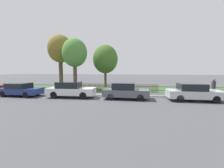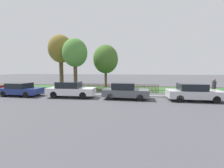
{
  "view_description": "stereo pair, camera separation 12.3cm",
  "coord_description": "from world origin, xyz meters",
  "px_view_note": "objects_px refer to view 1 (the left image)",
  "views": [
    {
      "loc": [
        3.35,
        -14.44,
        2.66
      ],
      "look_at": [
        1.08,
        0.96,
        1.1
      ],
      "focal_mm": 24.0,
      "sensor_mm": 36.0,
      "label": 1
    },
    {
      "loc": [
        3.47,
        -14.42,
        2.66
      ],
      "look_at": [
        1.08,
        0.96,
        1.1
      ],
      "focal_mm": 24.0,
      "sensor_mm": 36.0,
      "label": 2
    }
  ],
  "objects_px": {
    "covered_motorcycle": "(118,88)",
    "pedestrian_near_fence": "(213,87)",
    "parked_car_white_van": "(193,92)",
    "tree_mid_park": "(105,59)",
    "tree_nearest_kerb": "(60,49)",
    "tree_behind_motorcycle": "(75,53)",
    "parked_car_navy_estate": "(71,90)",
    "parked_car_black_saloon": "(21,89)",
    "parked_car_red_compact": "(125,91)"
  },
  "relations": [
    {
      "from": "covered_motorcycle",
      "to": "pedestrian_near_fence",
      "type": "relative_size",
      "value": 1.12
    },
    {
      "from": "parked_car_black_saloon",
      "to": "parked_car_white_van",
      "type": "height_order",
      "value": "parked_car_white_van"
    },
    {
      "from": "tree_behind_motorcycle",
      "to": "tree_mid_park",
      "type": "height_order",
      "value": "tree_behind_motorcycle"
    },
    {
      "from": "parked_car_white_van",
      "to": "tree_nearest_kerb",
      "type": "bearing_deg",
      "value": 154.58
    },
    {
      "from": "covered_motorcycle",
      "to": "tree_mid_park",
      "type": "distance_m",
      "value": 7.0
    },
    {
      "from": "parked_car_white_van",
      "to": "covered_motorcycle",
      "type": "xyz_separation_m",
      "value": [
        -6.57,
        2.52,
        -0.12
      ]
    },
    {
      "from": "covered_motorcycle",
      "to": "pedestrian_near_fence",
      "type": "height_order",
      "value": "pedestrian_near_fence"
    },
    {
      "from": "parked_car_navy_estate",
      "to": "parked_car_white_van",
      "type": "bearing_deg",
      "value": -1.33
    },
    {
      "from": "covered_motorcycle",
      "to": "tree_nearest_kerb",
      "type": "distance_m",
      "value": 11.22
    },
    {
      "from": "parked_car_black_saloon",
      "to": "tree_behind_motorcycle",
      "type": "relative_size",
      "value": 0.61
    },
    {
      "from": "parked_car_white_van",
      "to": "parked_car_black_saloon",
      "type": "bearing_deg",
      "value": 179.98
    },
    {
      "from": "tree_nearest_kerb",
      "to": "tree_mid_park",
      "type": "xyz_separation_m",
      "value": [
        6.45,
        0.83,
        -1.41
      ]
    },
    {
      "from": "covered_motorcycle",
      "to": "parked_car_white_van",
      "type": "bearing_deg",
      "value": -17.94
    },
    {
      "from": "parked_car_navy_estate",
      "to": "parked_car_red_compact",
      "type": "relative_size",
      "value": 1.09
    },
    {
      "from": "parked_car_black_saloon",
      "to": "parked_car_white_van",
      "type": "xyz_separation_m",
      "value": [
        16.04,
        0.09,
        0.07
      ]
    },
    {
      "from": "pedestrian_near_fence",
      "to": "parked_car_white_van",
      "type": "bearing_deg",
      "value": 139.29
    },
    {
      "from": "tree_behind_motorcycle",
      "to": "pedestrian_near_fence",
      "type": "bearing_deg",
      "value": -13.83
    },
    {
      "from": "tree_behind_motorcycle",
      "to": "tree_mid_park",
      "type": "relative_size",
      "value": 1.08
    },
    {
      "from": "parked_car_navy_estate",
      "to": "covered_motorcycle",
      "type": "relative_size",
      "value": 2.25
    },
    {
      "from": "parked_car_black_saloon",
      "to": "tree_nearest_kerb",
      "type": "distance_m",
      "value": 8.8
    },
    {
      "from": "parked_car_navy_estate",
      "to": "parked_car_white_van",
      "type": "relative_size",
      "value": 1.03
    },
    {
      "from": "pedestrian_near_fence",
      "to": "tree_nearest_kerb",
      "type": "bearing_deg",
      "value": 85.5
    },
    {
      "from": "parked_car_white_van",
      "to": "tree_mid_park",
      "type": "bearing_deg",
      "value": 137.93
    },
    {
      "from": "parked_car_navy_estate",
      "to": "pedestrian_near_fence",
      "type": "xyz_separation_m",
      "value": [
        13.24,
        1.9,
        0.26
      ]
    },
    {
      "from": "parked_car_white_van",
      "to": "tree_behind_motorcycle",
      "type": "relative_size",
      "value": 0.65
    },
    {
      "from": "covered_motorcycle",
      "to": "tree_nearest_kerb",
      "type": "relative_size",
      "value": 0.26
    },
    {
      "from": "tree_mid_park",
      "to": "pedestrian_near_fence",
      "type": "xyz_separation_m",
      "value": [
        11.49,
        -6.26,
        -3.06
      ]
    },
    {
      "from": "parked_car_black_saloon",
      "to": "tree_behind_motorcycle",
      "type": "xyz_separation_m",
      "value": [
        3.4,
        5.62,
        4.06
      ]
    },
    {
      "from": "parked_car_white_van",
      "to": "covered_motorcycle",
      "type": "height_order",
      "value": "parked_car_white_van"
    },
    {
      "from": "covered_motorcycle",
      "to": "tree_behind_motorcycle",
      "type": "bearing_deg",
      "value": 156.72
    },
    {
      "from": "parked_car_navy_estate",
      "to": "covered_motorcycle",
      "type": "height_order",
      "value": "parked_car_navy_estate"
    },
    {
      "from": "tree_behind_motorcycle",
      "to": "pedestrian_near_fence",
      "type": "xyz_separation_m",
      "value": [
        15.06,
        -3.71,
        -3.72
      ]
    },
    {
      "from": "covered_motorcycle",
      "to": "tree_mid_park",
      "type": "height_order",
      "value": "tree_mid_park"
    },
    {
      "from": "tree_mid_park",
      "to": "parked_car_navy_estate",
      "type": "bearing_deg",
      "value": -102.09
    },
    {
      "from": "parked_car_red_compact",
      "to": "parked_car_white_van",
      "type": "relative_size",
      "value": 0.95
    },
    {
      "from": "parked_car_navy_estate",
      "to": "tree_behind_motorcycle",
      "type": "relative_size",
      "value": 0.67
    },
    {
      "from": "parked_car_white_van",
      "to": "pedestrian_near_fence",
      "type": "bearing_deg",
      "value": 36.59
    },
    {
      "from": "pedestrian_near_fence",
      "to": "tree_behind_motorcycle",
      "type": "bearing_deg",
      "value": 88.53
    },
    {
      "from": "parked_car_white_van",
      "to": "tree_mid_park",
      "type": "xyz_separation_m",
      "value": [
        -9.06,
        8.08,
        3.33
      ]
    },
    {
      "from": "tree_nearest_kerb",
      "to": "tree_behind_motorcycle",
      "type": "bearing_deg",
      "value": -31.02
    },
    {
      "from": "tree_nearest_kerb",
      "to": "tree_behind_motorcycle",
      "type": "relative_size",
      "value": 1.14
    },
    {
      "from": "tree_behind_motorcycle",
      "to": "parked_car_white_van",
      "type": "bearing_deg",
      "value": -23.63
    },
    {
      "from": "parked_car_navy_estate",
      "to": "tree_nearest_kerb",
      "type": "relative_size",
      "value": 0.59
    },
    {
      "from": "parked_car_navy_estate",
      "to": "tree_mid_park",
      "type": "bearing_deg",
      "value": 76.14
    },
    {
      "from": "parked_car_navy_estate",
      "to": "tree_mid_park",
      "type": "relative_size",
      "value": 0.73
    },
    {
      "from": "tree_nearest_kerb",
      "to": "parked_car_red_compact",
      "type": "bearing_deg",
      "value": -36.62
    },
    {
      "from": "tree_nearest_kerb",
      "to": "tree_behind_motorcycle",
      "type": "distance_m",
      "value": 3.44
    },
    {
      "from": "tree_nearest_kerb",
      "to": "parked_car_black_saloon",
      "type": "bearing_deg",
      "value": -94.11
    },
    {
      "from": "tree_behind_motorcycle",
      "to": "parked_car_red_compact",
      "type": "bearing_deg",
      "value": -38.72
    },
    {
      "from": "parked_car_white_van",
      "to": "tree_behind_motorcycle",
      "type": "height_order",
      "value": "tree_behind_motorcycle"
    }
  ]
}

